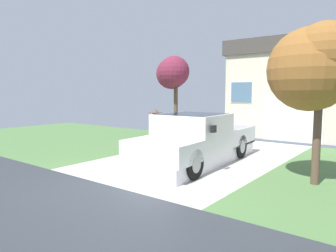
% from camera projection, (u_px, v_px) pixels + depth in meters
% --- Properties ---
extents(ground, '(29.20, 18.60, 0.18)m').
position_uv_depth(ground, '(39.00, 209.00, 6.11)').
color(ground, '#B5B6A7').
extents(pickup_truck, '(2.28, 5.48, 1.61)m').
position_uv_depth(pickup_truck, '(193.00, 142.00, 9.75)').
color(pickup_truck, silver).
rests_on(pickup_truck, ground).
extents(person_with_hat, '(0.51, 0.48, 1.70)m').
position_uv_depth(person_with_hat, '(156.00, 131.00, 10.75)').
color(person_with_hat, '#333842').
rests_on(person_with_hat, ground).
extents(handbag, '(0.30, 0.17, 0.41)m').
position_uv_depth(handbag, '(150.00, 155.00, 10.58)').
color(handbag, tan).
rests_on(handbag, ground).
extents(house_with_garage, '(8.50, 6.65, 4.90)m').
position_uv_depth(house_with_garage, '(324.00, 88.00, 16.23)').
color(house_with_garage, beige).
rests_on(house_with_garage, ground).
extents(front_yard_tree, '(2.09, 2.04, 3.90)m').
position_uv_depth(front_yard_tree, '(313.00, 65.00, 7.50)').
color(front_yard_tree, brown).
rests_on(front_yard_tree, ground).
extents(neighbor_tree, '(1.97, 1.87, 4.16)m').
position_uv_depth(neighbor_tree, '(173.00, 73.00, 16.29)').
color(neighbor_tree, brown).
rests_on(neighbor_tree, ground).
extents(wheeled_trash_bin, '(0.60, 0.72, 1.00)m').
position_uv_depth(wheeled_trash_bin, '(177.00, 127.00, 15.68)').
color(wheeled_trash_bin, '#424247').
rests_on(wheeled_trash_bin, ground).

